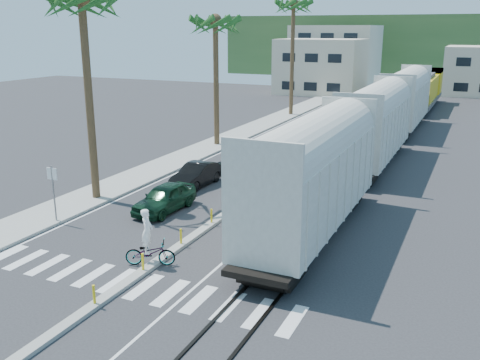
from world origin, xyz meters
name	(u,v)px	position (x,y,z in m)	size (l,w,h in m)	color
ground	(157,263)	(0.00, 0.00, 0.00)	(140.00, 140.00, 0.00)	#28282B
sidewalk	(230,138)	(-8.50, 25.00, 0.07)	(3.00, 90.00, 0.15)	gray
rails	(390,145)	(5.00, 28.00, 0.03)	(1.56, 100.00, 0.06)	black
median	(304,159)	(0.00, 19.96, 0.09)	(0.45, 60.00, 0.85)	gray
crosswalk	(129,283)	(0.00, -2.00, 0.01)	(14.00, 2.20, 0.01)	silver
lane_markings	(298,145)	(-2.15, 25.00, 0.00)	(9.42, 90.00, 0.01)	silver
freight_train	(389,114)	(5.00, 26.35, 2.91)	(3.00, 60.94, 5.85)	#BAB8AA
palm_trees	(221,12)	(-8.10, 22.70, 10.81)	(3.50, 37.20, 13.75)	brown
street_sign	(53,186)	(-7.30, 2.00, 1.97)	(0.60, 0.08, 3.00)	slate
buildings	(365,61)	(-6.41, 71.66, 4.36)	(38.00, 27.00, 10.00)	beige
hillside	(426,46)	(0.00, 100.00, 6.00)	(80.00, 20.00, 12.00)	#385628
car_lead	(165,198)	(-3.29, 5.88, 0.74)	(1.94, 4.42, 1.48)	#10321D
car_second	(197,175)	(-4.05, 10.81, 0.72)	(1.67, 4.39, 1.43)	black
car_third	(241,160)	(-3.25, 15.71, 0.67)	(2.25, 4.74, 1.33)	black
car_rear	(265,145)	(-3.61, 21.13, 0.61)	(2.37, 4.54, 1.22)	#B9BCBF
cyclist	(149,248)	(-0.18, -0.23, 0.77)	(2.21, 2.60, 2.45)	#9EA0A5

